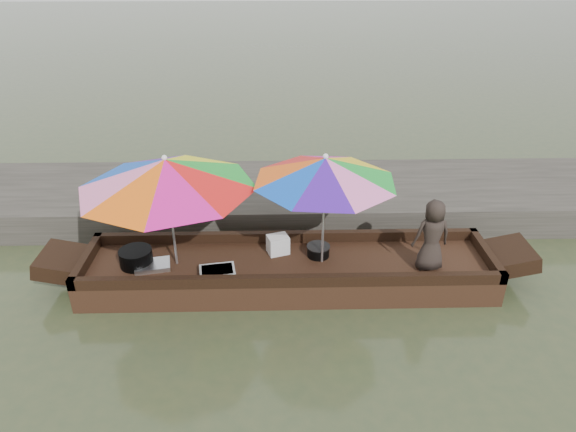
{
  "coord_description": "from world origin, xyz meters",
  "views": [
    {
      "loc": [
        -0.15,
        -5.84,
        4.15
      ],
      "look_at": [
        0.0,
        0.1,
        1.0
      ],
      "focal_mm": 32.0,
      "sensor_mm": 36.0,
      "label": 1
    }
  ],
  "objects_px": {
    "tray_crayfish": "(217,272)",
    "umbrella_stern": "(324,211)",
    "umbrella_bow": "(171,212)",
    "tray_scallop": "(153,265)",
    "cooking_pot": "(136,258)",
    "charcoal_grill": "(318,251)",
    "vendor": "(432,235)",
    "supply_bag": "(278,245)",
    "boat_hull": "(288,273)"
  },
  "relations": [
    {
      "from": "tray_crayfish",
      "to": "umbrella_stern",
      "type": "xyz_separation_m",
      "value": [
        1.38,
        0.29,
        0.73
      ]
    },
    {
      "from": "tray_crayfish",
      "to": "umbrella_bow",
      "type": "relative_size",
      "value": 0.2
    },
    {
      "from": "tray_crayfish",
      "to": "tray_scallop",
      "type": "xyz_separation_m",
      "value": [
        -0.88,
        0.2,
        -0.01
      ]
    },
    {
      "from": "umbrella_bow",
      "to": "umbrella_stern",
      "type": "bearing_deg",
      "value": 0.0
    },
    {
      "from": "cooking_pot",
      "to": "charcoal_grill",
      "type": "bearing_deg",
      "value": 3.95
    },
    {
      "from": "tray_scallop",
      "to": "vendor",
      "type": "xyz_separation_m",
      "value": [
        3.65,
        -0.09,
        0.47
      ]
    },
    {
      "from": "tray_scallop",
      "to": "supply_bag",
      "type": "distance_m",
      "value": 1.71
    },
    {
      "from": "boat_hull",
      "to": "tray_scallop",
      "type": "bearing_deg",
      "value": -177.16
    },
    {
      "from": "boat_hull",
      "to": "umbrella_stern",
      "type": "bearing_deg",
      "value": 0.0
    },
    {
      "from": "charcoal_grill",
      "to": "umbrella_stern",
      "type": "bearing_deg",
      "value": -75.1
    },
    {
      "from": "supply_bag",
      "to": "umbrella_bow",
      "type": "height_order",
      "value": "umbrella_bow"
    },
    {
      "from": "cooking_pot",
      "to": "umbrella_bow",
      "type": "bearing_deg",
      "value": 2.5
    },
    {
      "from": "tray_scallop",
      "to": "charcoal_grill",
      "type": "height_order",
      "value": "charcoal_grill"
    },
    {
      "from": "cooking_pot",
      "to": "tray_crayfish",
      "type": "relative_size",
      "value": 0.96
    },
    {
      "from": "vendor",
      "to": "umbrella_bow",
      "type": "xyz_separation_m",
      "value": [
        -3.35,
        0.18,
        0.28
      ]
    },
    {
      "from": "tray_crayfish",
      "to": "tray_scallop",
      "type": "height_order",
      "value": "tray_crayfish"
    },
    {
      "from": "charcoal_grill",
      "to": "vendor",
      "type": "bearing_deg",
      "value": -12.99
    },
    {
      "from": "charcoal_grill",
      "to": "vendor",
      "type": "distance_m",
      "value": 1.53
    },
    {
      "from": "supply_bag",
      "to": "tray_crayfish",
      "type": "bearing_deg",
      "value": -145.99
    },
    {
      "from": "cooking_pot",
      "to": "umbrella_stern",
      "type": "distance_m",
      "value": 2.57
    },
    {
      "from": "charcoal_grill",
      "to": "tray_scallop",
      "type": "bearing_deg",
      "value": -173.97
    },
    {
      "from": "boat_hull",
      "to": "cooking_pot",
      "type": "distance_m",
      "value": 2.05
    },
    {
      "from": "tray_crayfish",
      "to": "tray_scallop",
      "type": "relative_size",
      "value": 1.0
    },
    {
      "from": "boat_hull",
      "to": "vendor",
      "type": "distance_m",
      "value": 1.97
    },
    {
      "from": "charcoal_grill",
      "to": "tray_crayfish",
      "type": "bearing_deg",
      "value": -161.94
    },
    {
      "from": "tray_crayfish",
      "to": "cooking_pot",
      "type": "bearing_deg",
      "value": 166.25
    },
    {
      "from": "tray_crayfish",
      "to": "charcoal_grill",
      "type": "xyz_separation_m",
      "value": [
        1.34,
        0.44,
        0.03
      ]
    },
    {
      "from": "cooking_pot",
      "to": "umbrella_bow",
      "type": "relative_size",
      "value": 0.19
    },
    {
      "from": "charcoal_grill",
      "to": "cooking_pot",
      "type": "bearing_deg",
      "value": -176.05
    },
    {
      "from": "tray_crayfish",
      "to": "supply_bag",
      "type": "relative_size",
      "value": 1.62
    },
    {
      "from": "tray_crayfish",
      "to": "supply_bag",
      "type": "xyz_separation_m",
      "value": [
        0.79,
        0.53,
        0.09
      ]
    },
    {
      "from": "umbrella_stern",
      "to": "supply_bag",
      "type": "bearing_deg",
      "value": 157.85
    },
    {
      "from": "boat_hull",
      "to": "supply_bag",
      "type": "bearing_deg",
      "value": 119.38
    },
    {
      "from": "cooking_pot",
      "to": "tray_scallop",
      "type": "xyz_separation_m",
      "value": [
        0.22,
        -0.07,
        -0.08
      ]
    },
    {
      "from": "charcoal_grill",
      "to": "umbrella_bow",
      "type": "xyz_separation_m",
      "value": [
        -1.92,
        -0.15,
        0.7
      ]
    },
    {
      "from": "supply_bag",
      "to": "umbrella_stern",
      "type": "height_order",
      "value": "umbrella_stern"
    },
    {
      "from": "cooking_pot",
      "to": "vendor",
      "type": "bearing_deg",
      "value": -2.38
    },
    {
      "from": "boat_hull",
      "to": "umbrella_stern",
      "type": "xyz_separation_m",
      "value": [
        0.46,
        0.0,
        0.95
      ]
    },
    {
      "from": "charcoal_grill",
      "to": "boat_hull",
      "type": "bearing_deg",
      "value": -160.77
    },
    {
      "from": "boat_hull",
      "to": "umbrella_stern",
      "type": "distance_m",
      "value": 1.05
    },
    {
      "from": "tray_crayfish",
      "to": "umbrella_bow",
      "type": "distance_m",
      "value": 0.97
    },
    {
      "from": "cooking_pot",
      "to": "tray_scallop",
      "type": "height_order",
      "value": "cooking_pot"
    },
    {
      "from": "cooking_pot",
      "to": "tray_crayfish",
      "type": "distance_m",
      "value": 1.14
    },
    {
      "from": "umbrella_stern",
      "to": "tray_scallop",
      "type": "bearing_deg",
      "value": -177.74
    },
    {
      "from": "supply_bag",
      "to": "vendor",
      "type": "xyz_separation_m",
      "value": [
        1.98,
        -0.42,
        0.37
      ]
    },
    {
      "from": "cooking_pot",
      "to": "supply_bag",
      "type": "bearing_deg",
      "value": 7.95
    },
    {
      "from": "tray_scallop",
      "to": "umbrella_bow",
      "type": "relative_size",
      "value": 0.2
    },
    {
      "from": "charcoal_grill",
      "to": "supply_bag",
      "type": "xyz_separation_m",
      "value": [
        -0.55,
        0.1,
        0.06
      ]
    },
    {
      "from": "tray_crayfish",
      "to": "umbrella_bow",
      "type": "bearing_deg",
      "value": 152.94
    },
    {
      "from": "boat_hull",
      "to": "vendor",
      "type": "xyz_separation_m",
      "value": [
        1.85,
        -0.18,
        0.67
      ]
    }
  ]
}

